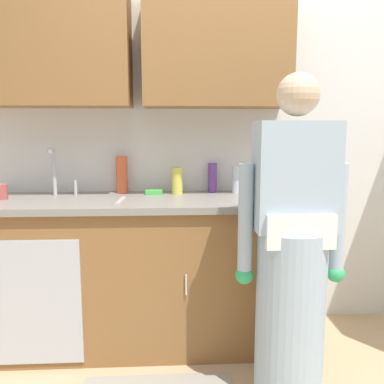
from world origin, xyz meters
name	(u,v)px	position (x,y,z in m)	size (l,w,h in m)	color
kitchen_wall_with_uppers	(201,112)	(-0.14, 0.99, 1.48)	(4.80, 0.44, 2.70)	silver
counter_cabinet	(139,275)	(-0.55, 0.70, 0.45)	(1.90, 0.62, 0.90)	brown
countertop	(138,202)	(-0.55, 0.70, 0.92)	(1.96, 0.66, 0.04)	gray
sink	(56,201)	(-1.05, 0.71, 0.93)	(0.50, 0.36, 0.35)	#B7BABF
person_at_sink	(292,267)	(0.24, 0.09, 0.69)	(0.55, 0.34, 1.62)	white
bottle_water_short	(122,175)	(-0.67, 0.93, 1.06)	(0.07, 0.07, 0.25)	#E05933
bottle_water_tall	(236,179)	(0.09, 0.88, 1.03)	(0.06, 0.06, 0.19)	silver
bottle_cleaner_spray	(177,181)	(-0.30, 0.87, 1.03)	(0.07, 0.07, 0.17)	#D8D14C
bottle_soap	(212,178)	(-0.06, 0.94, 1.04)	(0.06, 0.06, 0.20)	#66388C
cup_by_sink	(1,192)	(-1.38, 0.72, 0.99)	(0.08, 0.08, 0.09)	#B24C47
knife_on_counter	(121,200)	(-0.65, 0.63, 0.94)	(0.24, 0.02, 0.01)	silver
sponge	(154,192)	(-0.46, 0.86, 0.96)	(0.11, 0.07, 0.03)	#4CBF4C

